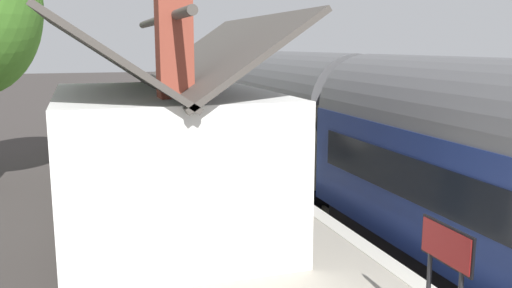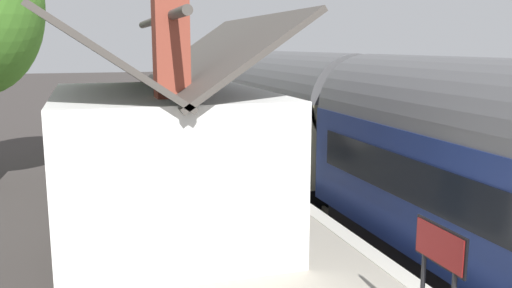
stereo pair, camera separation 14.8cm
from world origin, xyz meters
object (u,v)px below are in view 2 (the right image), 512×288
object	(u,v)px
bench_near_building	(170,129)
station_sign_board	(440,256)
planter_bench_left	(142,115)
station_building	(163,155)
bench_mid_platform	(184,151)
bench_platform_end	(167,124)
bench_by_lamp	(179,140)
planter_bench_right	(138,118)
planter_by_door	(138,143)
train	(358,134)

from	to	relation	value
bench_near_building	station_sign_board	size ratio (longest dim) A/B	0.89
planter_bench_left	station_building	bearing A→B (deg)	175.84
station_building	bench_mid_platform	world-z (taller)	station_building
station_building	bench_near_building	distance (m)	10.41
bench_platform_end	bench_by_lamp	distance (m)	3.94
bench_by_lamp	planter_bench_right	world-z (taller)	bench_by_lamp
station_building	planter_by_door	bearing A→B (deg)	-1.88
bench_by_lamp	planter_bench_right	distance (m)	6.43
planter_by_door	train	bearing A→B (deg)	-141.88
train	bench_platform_end	xyz separation A→B (m)	(9.62, 3.70, -0.92)
planter_by_door	planter_bench_left	bearing A→B (deg)	-6.83
station_building	bench_near_building	xyz separation A→B (m)	(10.23, -1.65, -1.07)
planter_bench_left	planter_bench_right	distance (m)	1.86
planter_by_door	bench_mid_platform	bearing A→B (deg)	-158.10
station_building	planter_bench_left	distance (m)	16.04
train	bench_by_lamp	distance (m)	6.94
train	station_sign_board	world-z (taller)	train
planter_bench_right	planter_by_door	world-z (taller)	planter_bench_right
bench_mid_platform	bench_platform_end	world-z (taller)	same
planter_by_door	station_sign_board	xyz separation A→B (m)	(-13.97, -2.30, 0.89)
train	station_building	distance (m)	5.81
bench_mid_platform	bench_by_lamp	xyz separation A→B (m)	(1.93, -0.16, 0.00)
bench_by_lamp	planter_bench_left	bearing A→B (deg)	2.86
train	station_sign_board	xyz separation A→B (m)	(-7.40, 2.85, -0.20)
station_sign_board	bench_near_building	bearing A→B (deg)	3.46
planter_bench_right	bench_near_building	bearing A→B (deg)	-167.97
bench_by_lamp	bench_platform_end	bearing A→B (deg)	-2.44
bench_mid_platform	planter_bench_right	distance (m)	8.34
bench_near_building	planter_bench_right	xyz separation A→B (m)	(3.90, 0.83, -0.04)
station_building	bench_mid_platform	bearing A→B (deg)	-13.70
planter_bench_right	planter_by_door	bearing A→B (deg)	174.48
bench_platform_end	planter_bench_left	xyz separation A→B (m)	(4.28, 0.58, -0.11)
train	planter_bench_right	world-z (taller)	train
bench_near_building	planter_bench_right	distance (m)	3.99
bench_by_lamp	planter_by_door	world-z (taller)	bench_by_lamp
train	planter_bench_right	xyz separation A→B (m)	(12.07, 4.62, -0.95)
bench_platform_end	planter_bench_left	distance (m)	4.32
bench_near_building	station_sign_board	bearing A→B (deg)	-176.54
planter_bench_left	planter_by_door	distance (m)	7.39
planter_bench_left	station_sign_board	xyz separation A→B (m)	(-21.30, -1.43, 0.82)
bench_platform_end	station_sign_board	distance (m)	17.05
station_building	planter_bench_right	bearing A→B (deg)	-3.30
station_sign_board	bench_platform_end	bearing A→B (deg)	2.86
bench_platform_end	planter_bench_left	size ratio (longest dim) A/B	1.98
station_building	planter_by_door	distance (m)	8.72
station_building	bench_near_building	bearing A→B (deg)	-9.15
train	bench_mid_platform	size ratio (longest dim) A/B	13.69
bench_near_building	station_building	bearing A→B (deg)	170.85
bench_mid_platform	planter_by_door	size ratio (longest dim) A/B	2.02
bench_platform_end	bench_by_lamp	bearing A→B (deg)	177.56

